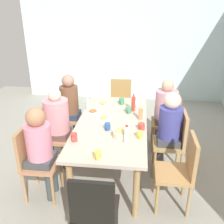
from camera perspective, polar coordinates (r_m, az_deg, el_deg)
name	(u,v)px	position (r m, az deg, el deg)	size (l,w,h in m)	color
ground_plane	(112,167)	(3.72, 0.00, -12.38)	(6.95, 6.95, 0.00)	gray
wall_left	(127,44)	(6.03, 3.34, 15.05)	(0.12, 4.84, 2.60)	silver
dining_table	(112,127)	(3.39, 0.00, -3.53)	(1.93, 0.92, 0.72)	#C1AD9B
chair_0	(170,119)	(4.04, 12.98, -1.61)	(0.40, 0.40, 0.90)	#AD7B47
person_0	(165,108)	(3.95, 11.93, 0.91)	(0.34, 0.34, 1.15)	brown
chair_1	(120,101)	(4.66, 1.90, 2.50)	(0.40, 0.40, 0.90)	#AB7C4D
chair_2	(53,133)	(3.63, -13.30, -4.60)	(0.40, 0.40, 0.90)	#B37C56
person_2	(58,120)	(3.52, -12.21, -1.88)	(0.33, 0.33, 1.17)	brown
chair_3	(181,169)	(2.93, 15.37, -12.28)	(0.40, 0.40, 0.90)	#B1844D
chair_4	(94,210)	(2.38, -3.99, -21.28)	(0.40, 0.40, 0.90)	black
chair_5	(34,159)	(3.12, -17.15, -10.08)	(0.40, 0.40, 0.90)	#AF7753
person_5	(40,145)	(2.99, -15.95, -7.27)	(0.30, 0.30, 1.16)	#3B4847
chair_6	(174,140)	(3.47, 13.97, -6.09)	(0.40, 0.40, 0.90)	#A78850
person_6	(169,126)	(3.36, 12.76, -3.14)	(0.30, 0.30, 1.17)	#403948
chair_7	(66,114)	(4.18, -10.46, -0.50)	(0.40, 0.40, 0.90)	tan
person_7	(70,104)	(4.08, -9.42, 1.86)	(0.30, 0.30, 1.17)	#2D2E4C
plate_0	(103,103)	(3.94, -2.11, 1.94)	(0.23, 0.23, 0.04)	silver
plate_1	(104,118)	(3.45, -1.83, -1.36)	(0.22, 0.22, 0.04)	silver
plate_2	(93,111)	(3.66, -4.35, 0.13)	(0.22, 0.22, 0.04)	white
bowl_0	(122,133)	(2.98, 2.18, -4.79)	(0.21, 0.21, 0.10)	beige
cup_0	(107,126)	(3.14, -1.04, -3.29)	(0.11, 0.07, 0.09)	#2E589B
cup_1	(137,104)	(3.86, 5.65, 1.76)	(0.12, 0.09, 0.08)	white
cup_2	(122,101)	(3.94, 2.18, 2.44)	(0.12, 0.08, 0.09)	#3D8C5A
cup_3	(74,137)	(2.93, -8.58, -5.68)	(0.11, 0.07, 0.10)	#C5423F
cup_4	(129,110)	(3.63, 3.77, 0.49)	(0.12, 0.09, 0.09)	#479367
cup_5	(140,135)	(2.98, 6.29, -5.09)	(0.11, 0.07, 0.08)	#DFC554
cup_6	(141,126)	(3.18, 6.66, -3.24)	(0.12, 0.08, 0.08)	#CE463A
cup_7	(97,154)	(2.62, -3.31, -9.57)	(0.11, 0.08, 0.07)	#DBBF4F
bottle_0	(126,135)	(2.85, 3.30, -5.12)	(0.06, 0.06, 0.22)	silver
bottle_1	(88,104)	(3.71, -5.50, 1.73)	(0.06, 0.06, 0.20)	silver
bottle_2	(133,103)	(3.68, 4.86, 2.02)	(0.06, 0.06, 0.25)	red
bottle_3	(141,113)	(3.42, 6.48, -0.19)	(0.06, 0.06, 0.21)	tan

